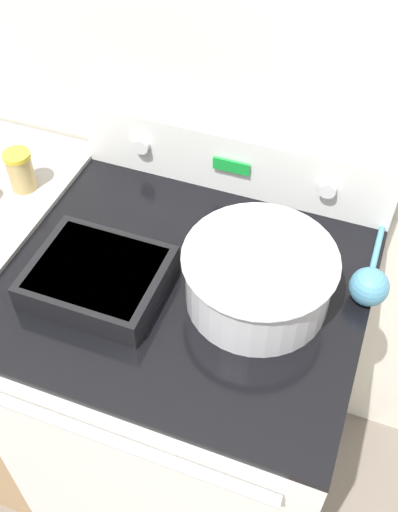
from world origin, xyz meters
TOP-DOWN VIEW (x-y plane):
  - kitchen_wall at (0.00, 0.72)m, footprint 8.00×0.05m
  - stove_range at (0.00, 0.34)m, footprint 0.77×0.72m
  - control_panel at (0.00, 0.66)m, footprint 0.77×0.07m
  - mixing_bowl at (0.15, 0.34)m, footprint 0.31×0.31m
  - casserole_dish at (-0.16, 0.25)m, footprint 0.28×0.23m
  - ladle at (0.37, 0.43)m, footprint 0.08×0.30m
  - spice_jar_yellow_cap at (-0.48, 0.47)m, footprint 0.07×0.07m

SIDE VIEW (x-z plane):
  - stove_range at x=0.00m, z-range 0.00..0.93m
  - casserole_dish at x=-0.16m, z-range 0.94..1.00m
  - ladle at x=0.37m, z-range 0.93..1.01m
  - spice_jar_yellow_cap at x=-0.48m, z-range 0.94..1.05m
  - mixing_bowl at x=0.15m, z-range 0.94..1.07m
  - control_panel at x=0.00m, z-range 0.93..1.10m
  - kitchen_wall at x=0.00m, z-range 0.00..2.50m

